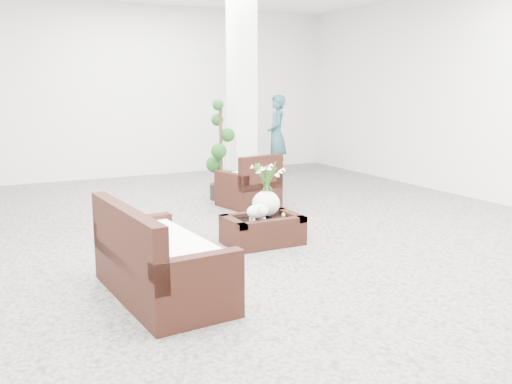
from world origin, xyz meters
name	(u,v)px	position (x,y,z in m)	size (l,w,h in m)	color
ground	(252,239)	(0.00, 0.00, 0.00)	(11.00, 11.00, 0.00)	gray
column	(242,93)	(1.20, 2.80, 1.75)	(0.40, 0.40, 3.50)	white
coffee_table	(263,231)	(0.02, -0.23, 0.16)	(0.90, 0.60, 0.31)	#34170F
sheep_figurine	(258,213)	(-0.10, -0.33, 0.42)	(0.28, 0.23, 0.21)	white
planter_narcissus	(266,184)	(0.12, -0.13, 0.71)	(0.44, 0.44, 0.80)	white
tealight	(283,214)	(0.32, -0.21, 0.33)	(0.04, 0.04, 0.03)	white
armchair	(248,180)	(0.81, 1.77, 0.42)	(0.78, 0.75, 0.84)	#34170F
loveseat	(162,250)	(-1.58, -1.33, 0.43)	(1.63, 0.78, 0.87)	#34170F
topiary	(221,151)	(0.65, 2.47, 0.81)	(0.43, 0.43, 1.63)	#143E13
shopper	(277,135)	(2.74, 4.33, 0.84)	(0.61, 0.40, 1.68)	#31616D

